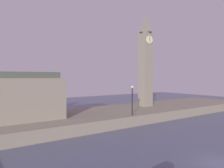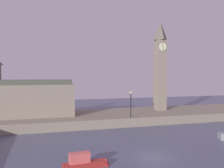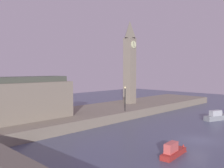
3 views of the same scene
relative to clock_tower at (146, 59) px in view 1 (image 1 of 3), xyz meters
name	(u,v)px [view 1 (image 1 of 3)]	position (x,y,z in m)	size (l,w,h in m)	color
ground_plane	(222,165)	(-11.58, -20.96, -10.58)	(120.00, 120.00, 0.00)	#474C66
far_embankment	(96,117)	(-11.58, -0.96, -9.83)	(70.00, 12.00, 1.50)	slate
clock_tower	(146,59)	(0.00, 0.00, 0.00)	(2.20, 2.25, 17.56)	slate
parliament_hall	(2,97)	(-24.67, -0.23, -5.97)	(13.85, 5.82, 10.12)	slate
streetlamp	(132,97)	(-8.48, -6.14, -6.42)	(0.36, 0.36, 4.31)	black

